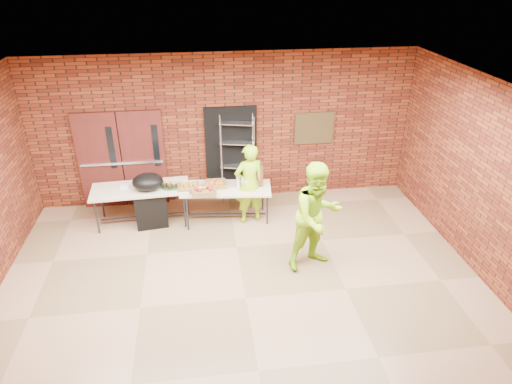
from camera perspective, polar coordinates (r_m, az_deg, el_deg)
room at (r=6.55m, az=-1.42°, el=-2.47°), size 8.08×7.08×3.28m
double_doors at (r=9.97m, az=-16.38°, el=3.88°), size 1.78×0.12×2.10m
dark_doorway at (r=9.89m, az=-3.10°, el=4.79°), size 1.10×0.06×2.10m
bronze_plaque at (r=10.00m, az=7.26°, el=7.92°), size 0.85×0.04×0.70m
wire_rack at (r=9.80m, az=-2.33°, el=4.10°), size 0.75×0.41×1.95m
table_left at (r=9.32m, az=-14.24°, el=0.14°), size 1.94×0.89×0.78m
table_right at (r=9.16m, az=-3.76°, el=0.20°), size 1.86×0.94×0.73m
basket_bananas at (r=9.09m, az=-8.42°, el=0.56°), size 0.41×0.32×0.13m
basket_oranges at (r=9.17m, az=-5.09°, el=1.01°), size 0.41×0.32×0.13m
basket_apples at (r=8.92m, az=-6.54°, el=0.16°), size 0.46×0.36×0.14m
muffin_tray at (r=9.19m, az=-10.67°, el=0.88°), size 0.37×0.37×0.09m
napkin_box at (r=9.36m, az=-16.11°, el=0.66°), size 0.17×0.11×0.06m
coffee_dispenser at (r=9.16m, az=-0.30°, el=2.28°), size 0.34×0.31×0.45m
cup_stack_front at (r=9.02m, az=-1.59°, el=1.16°), size 0.09×0.09×0.26m
cup_stack_mid at (r=8.97m, az=-1.22°, el=0.87°), size 0.07×0.07×0.22m
cup_stack_back at (r=9.08m, az=-2.22°, el=1.29°), size 0.08×0.08×0.24m
covered_grill at (r=9.29m, az=-13.12°, el=-0.90°), size 0.67×0.59×1.11m
volunteer_woman at (r=9.03m, az=-0.84°, el=1.01°), size 0.69×0.54×1.68m
volunteer_man at (r=7.73m, az=7.62°, el=-3.06°), size 1.14×1.01×1.94m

